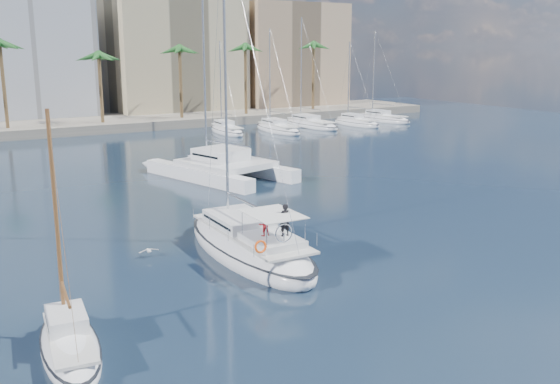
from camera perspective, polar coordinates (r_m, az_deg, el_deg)
ground at (r=31.67m, az=-0.11°, el=-7.10°), size 160.00×160.00×0.00m
quay at (r=88.49m, az=-20.77°, el=5.59°), size 120.00×14.00×1.20m
building_beige at (r=102.53m, az=-9.73°, el=12.44°), size 20.00×14.00×20.00m
building_tan_right at (r=109.64m, az=0.69°, el=12.14°), size 18.00×12.00×18.00m
palm_centre at (r=83.94m, az=-20.81°, el=11.87°), size 3.60×3.60×12.30m
palm_right at (r=96.08m, az=0.02°, el=12.76°), size 3.60×3.60×12.30m
main_sloop at (r=33.59m, az=-2.87°, el=-4.92°), size 4.28×12.57×18.52m
small_sloop at (r=24.58m, az=-18.66°, el=-13.11°), size 2.73×6.70×9.37m
catamaran at (r=53.57m, az=-5.30°, el=2.57°), size 9.54×14.03×18.57m
seagull at (r=34.02m, az=-11.91°, el=-5.26°), size 1.10×0.47×0.20m
moored_yacht_a at (r=81.36m, az=-4.88°, el=5.37°), size 3.37×9.52×11.90m
moored_yacht_b at (r=82.66m, az=-0.19°, el=5.54°), size 3.32×10.83×13.72m
moored_yacht_c at (r=87.76m, az=2.81°, el=5.97°), size 3.98×12.33×15.54m
moored_yacht_d at (r=89.91m, az=7.00°, el=6.06°), size 3.52×9.55×11.90m
moored_yacht_e at (r=95.51m, az=9.37°, el=6.40°), size 4.61×11.11×13.72m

